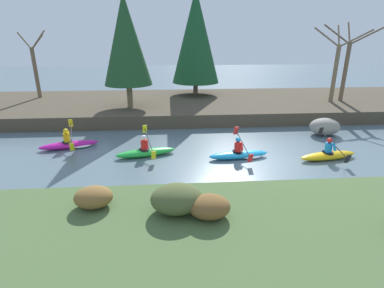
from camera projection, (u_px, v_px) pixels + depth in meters
name	position (u px, v px, depth m)	size (l,w,h in m)	color
ground_plane	(269.00, 164.00, 12.84)	(90.00, 90.00, 0.00)	slate
riverbank_near	(347.00, 245.00, 7.24)	(44.00, 5.38, 0.85)	#4C6638
riverbank_far	(227.00, 105.00, 21.92)	(44.00, 8.89, 0.81)	#4C4233
conifer_tree_far_left	(126.00, 40.00, 18.07)	(2.98, 2.98, 6.82)	#7A664C
conifer_tree_left	(196.00, 37.00, 22.09)	(3.56, 3.56, 7.65)	brown
bare_tree_upstream	(35.00, 67.00, 21.75)	(2.67, 2.63, 4.75)	brown
bare_tree_mid_upstream	(336.00, 67.00, 20.26)	(2.83, 2.80, 5.07)	#7A664C
bare_tree_mid_downstream	(346.00, 65.00, 20.59)	(2.94, 2.90, 5.27)	brown
shrub_clump_nearest	(93.00, 197.00, 8.01)	(1.03, 0.86, 0.56)	brown
shrub_clump_second	(177.00, 199.00, 7.75)	(1.37, 1.14, 0.74)	#4C562D
shrub_clump_third	(209.00, 207.00, 7.55)	(1.07, 0.89, 0.58)	brown
kayaker_lead	(329.00, 154.00, 13.28)	(2.79, 2.06, 1.20)	yellow
kayaker_middle	(241.00, 154.00, 13.40)	(2.80, 2.07, 1.20)	#1993D6
kayaker_trailing	(146.00, 151.00, 13.64)	(2.78, 2.04, 1.20)	green
kayaker_far_back	(71.00, 144.00, 14.61)	(2.77, 2.04, 1.20)	#C61999
boulder_midstream	(325.00, 127.00, 16.46)	(1.65, 1.29, 0.93)	gray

